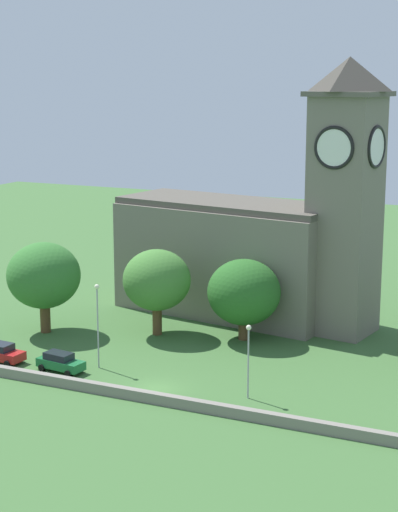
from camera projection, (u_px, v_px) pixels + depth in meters
The scene contains 10 objects.
ground_plane at pixel (224, 340), 85.97m from camera, with size 200.00×200.00×0.00m, color #3D6633.
church at pixel (256, 243), 92.77m from camera, with size 30.66×13.70×28.03m.
quay_barrier at pixel (139, 395), 69.98m from camera, with size 55.32×0.70×0.90m, color gray.
car_red at pixel (1, 352), 79.41m from camera, with size 4.69×2.47×1.77m.
car_green at pixel (60, 362), 76.84m from camera, with size 4.67×2.43×1.72m.
streetlamp_west_mid at pixel (98, 313), 76.87m from camera, with size 0.44×0.44×7.87m.
streetlamp_central at pixel (248, 349), 69.68m from camera, with size 0.44×0.44×6.31m.
tree_by_tower at pixel (244, 292), 85.34m from camera, with size 7.39×7.39×8.26m.
tree_churchyard at pixel (44, 276), 87.58m from camera, with size 7.59×7.59×9.49m.
tree_riverside_west at pixel (157, 280), 86.85m from camera, with size 6.97×6.97×8.92m.
Camera 1 is at (32.35, -60.77, 26.11)m, focal length 59.81 mm.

